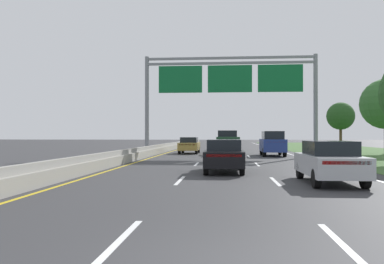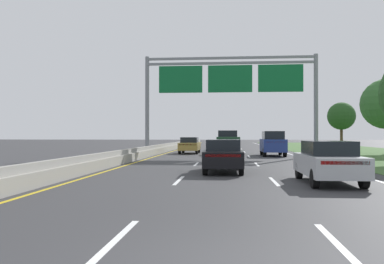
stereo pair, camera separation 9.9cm
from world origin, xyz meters
name	(u,v)px [view 1 (the left image)]	position (x,y,z in m)	size (l,w,h in m)	color
ground_plane	(226,153)	(0.00, 35.00, 0.00)	(220.00, 220.00, 0.00)	#333335
lane_striping	(226,153)	(0.00, 34.54, 0.00)	(11.96, 106.00, 0.01)	white
grass_verge_right	(371,153)	(13.95, 35.00, 0.01)	(14.00, 110.00, 0.02)	#3D602D
median_barrier_concrete	(161,149)	(-6.60, 35.00, 0.35)	(0.60, 110.00, 0.85)	#99968E
overhead_sign_gantry	(230,84)	(0.30, 30.00, 6.26)	(15.06, 0.42, 8.76)	gray
pickup_truck_darkgreen	(227,143)	(0.09, 31.45, 1.07)	(2.10, 5.44, 2.20)	#193D23
car_gold_left_lane_sedan	(189,145)	(-3.58, 33.60, 0.82)	(1.83, 4.41, 1.57)	#A38438
car_grey_centre_lane_sedan	(228,143)	(0.25, 45.70, 0.82)	(1.85, 4.41, 1.57)	slate
car_black_centre_lane_sedan	(224,155)	(-0.14, 14.23, 0.82)	(1.85, 4.41, 1.57)	black
car_silver_right_lane_sedan	(329,161)	(3.78, 10.08, 0.82)	(1.83, 4.40, 1.57)	#B2B5BA
car_blue_right_lane_suv	(272,143)	(3.94, 29.76, 1.10)	(1.95, 4.72, 2.11)	navy
roadside_tree_far	(341,116)	(15.01, 49.15, 4.26)	(3.61, 3.61, 6.09)	#4C3823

